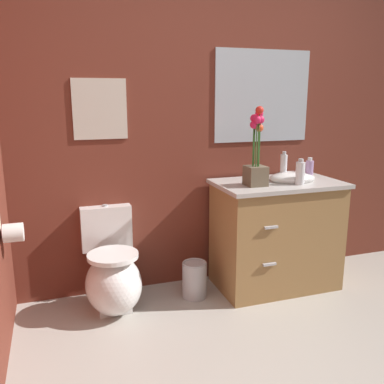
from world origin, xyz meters
TOP-DOWN VIEW (x-y plane):
  - wall_back at (0.20, 1.66)m, footprint 4.71×0.05m
  - toilet at (-0.86, 1.36)m, footprint 0.38×0.59m
  - vanity_cabinet at (0.39, 1.33)m, footprint 0.94×0.56m
  - flower_vase at (0.16, 1.26)m, footprint 0.14×0.14m
  - soap_bottle at (0.48, 1.19)m, footprint 0.07×0.07m
  - lotion_bottle at (0.63, 1.30)m, footprint 0.06×0.06m
  - hand_wash_bottle at (0.45, 1.37)m, footprint 0.05×0.05m
  - trash_bin at (-0.27, 1.33)m, footprint 0.18×0.18m
  - wall_poster at (-0.86, 1.62)m, footprint 0.37×0.01m
  - wall_mirror at (0.39, 1.62)m, footprint 0.80×0.01m
  - toilet_paper_roll at (-1.44, 1.16)m, footprint 0.11×0.11m

SIDE VIEW (x-z plane):
  - trash_bin at x=-0.27m, z-range 0.00..0.27m
  - toilet at x=-0.86m, z-range -0.10..0.59m
  - vanity_cabinet at x=0.39m, z-range -0.08..0.93m
  - toilet_paper_roll at x=-1.44m, z-range 0.62..0.74m
  - lotion_bottle at x=0.63m, z-range 0.82..0.99m
  - soap_bottle at x=0.48m, z-range 0.82..1.01m
  - hand_wash_bottle at x=0.45m, z-range 0.82..1.04m
  - flower_vase at x=0.16m, z-range 0.76..1.32m
  - wall_back at x=0.20m, z-range 0.00..2.50m
  - wall_poster at x=-0.86m, z-range 1.16..1.57m
  - wall_mirror at x=0.39m, z-range 1.10..1.80m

